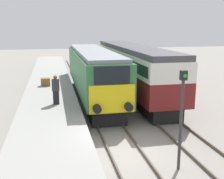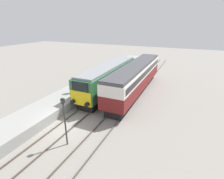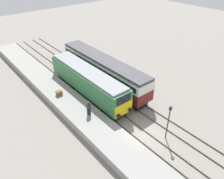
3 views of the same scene
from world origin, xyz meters
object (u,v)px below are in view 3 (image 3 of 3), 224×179
Objects in this scene: locomotive at (88,81)px; signal_post at (169,120)px; luggage_crate at (59,93)px; person_on_platform at (89,108)px; passenger_carriage at (103,69)px.

signal_post reaches higher than locomotive.
person_on_platform is at bearing -82.66° from luggage_crate.
locomotive is at bearing 56.93° from person_on_platform.
locomotive is 3.86m from luggage_crate.
signal_post is 13.77m from luggage_crate.
passenger_carriage is 12.81m from signal_post.
person_on_platform is 2.50× the size of luggage_crate.
person_on_platform is (-6.29, -5.57, -0.55)m from passenger_carriage.
person_on_platform is 5.62m from luggage_crate.
locomotive is at bearing -17.03° from luggage_crate.
locomotive reaches higher than person_on_platform.
signal_post is (-1.70, -12.69, -0.05)m from passenger_carriage.
luggage_crate is at bearing 112.72° from signal_post.
passenger_carriage is 9.37× the size of person_on_platform.
passenger_carriage reaches higher than locomotive.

